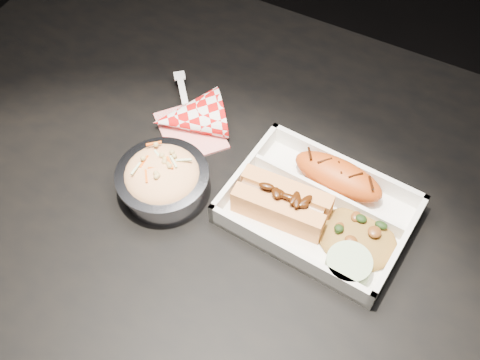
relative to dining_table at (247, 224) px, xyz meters
name	(u,v)px	position (x,y,z in m)	size (l,w,h in m)	color
dining_table	(247,224)	(0.00, 0.00, 0.00)	(1.20, 0.80, 0.75)	black
food_tray	(318,211)	(0.11, 0.01, 0.10)	(0.26, 0.20, 0.04)	white
fried_pastry	(338,176)	(0.11, 0.07, 0.12)	(0.14, 0.05, 0.04)	#C44C13
hotdog	(282,202)	(0.06, -0.01, 0.12)	(0.13, 0.06, 0.06)	#E3924D
fried_rice_mound	(358,234)	(0.17, -0.01, 0.11)	(0.11, 0.09, 0.03)	olive
cupcake_liner	(348,266)	(0.18, -0.06, 0.11)	(0.06, 0.06, 0.03)	#A3BE90
foil_coleslaw_cup	(163,179)	(-0.11, -0.06, 0.12)	(0.13, 0.13, 0.07)	silver
napkin_fork	(188,118)	(-0.14, 0.07, 0.11)	(0.16, 0.16, 0.10)	red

